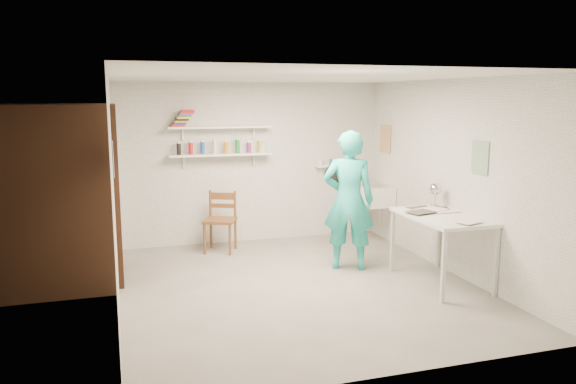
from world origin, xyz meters
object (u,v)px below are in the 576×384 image
object	(u,v)px
man	(349,200)
work_table	(441,249)
desk_lamp	(436,189)
wall_clock	(337,175)
belfast_sink	(373,195)
wooden_chair	(220,220)

from	to	relation	value
man	work_table	size ratio (longest dim) A/B	1.44
man	desk_lamp	xyz separation A→B (m)	(1.02, -0.37, 0.16)
man	wall_clock	world-z (taller)	man
belfast_sink	work_table	distance (m)	2.11
man	work_table	xyz separation A→B (m)	(0.81, -0.87, -0.48)
man	wooden_chair	world-z (taller)	man
wall_clock	wooden_chair	distance (m)	1.86
man	belfast_sink	bearing A→B (deg)	-103.84
man	desk_lamp	world-z (taller)	man
wooden_chair	man	bearing A→B (deg)	-16.85
wall_clock	work_table	size ratio (longest dim) A/B	0.26
belfast_sink	wooden_chair	bearing A→B (deg)	178.93
work_table	desk_lamp	bearing A→B (deg)	67.58
belfast_sink	work_table	xyz separation A→B (m)	(-0.11, -2.09, -0.29)
man	desk_lamp	distance (m)	1.09
man	desk_lamp	size ratio (longest dim) A/B	11.51
wall_clock	work_table	world-z (taller)	wall_clock
wooden_chair	desk_lamp	distance (m)	3.00
wooden_chair	work_table	distance (m)	3.09
wall_clock	desk_lamp	distance (m)	1.25
wooden_chair	wall_clock	bearing A→B (deg)	-13.71
man	wall_clock	size ratio (longest dim) A/B	5.56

